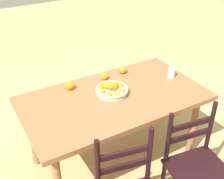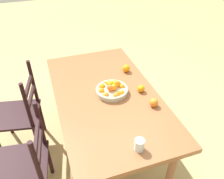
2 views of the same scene
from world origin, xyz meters
name	(u,v)px [view 1 (image 1 of 2)]	position (x,y,z in m)	size (l,w,h in m)	color
ground_plane	(114,158)	(0.00, 0.00, 0.00)	(12.00, 12.00, 0.00)	tan
dining_table	(114,104)	(0.00, 0.00, 0.67)	(1.61, 0.90, 0.75)	#925A37
chair_near_window	(197,168)	(-0.29, 0.79, 0.43)	(0.50, 0.50, 0.90)	black
fruit_bowl	(112,90)	(-0.01, -0.06, 0.79)	(0.29, 0.29, 0.12)	beige
orange_loose_0	(104,76)	(-0.07, -0.31, 0.78)	(0.07, 0.07, 0.07)	orange
orange_loose_1	(70,86)	(0.29, -0.31, 0.79)	(0.08, 0.08, 0.08)	orange
orange_loose_2	(123,70)	(-0.29, -0.33, 0.79)	(0.07, 0.07, 0.07)	orange
drinking_glass	(172,73)	(-0.67, -0.03, 0.79)	(0.07, 0.07, 0.09)	silver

